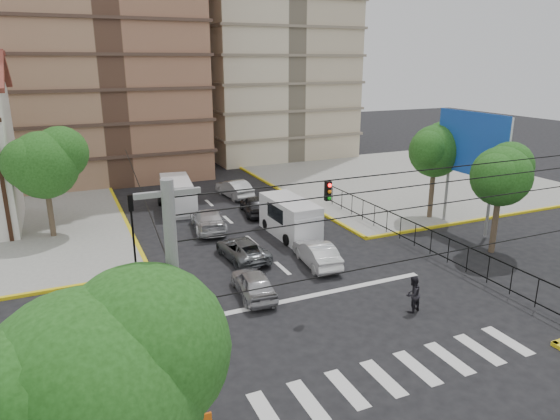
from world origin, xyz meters
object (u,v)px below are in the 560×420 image
van_right_lane (292,219)px  van_left_lane (177,196)px  car_white_front_right (317,254)px  pedestrian_crosswalk (413,294)px  traffic_light_nw (132,220)px  car_silver_front_left (253,283)px

van_right_lane → van_left_lane: 10.71m
car_white_front_right → pedestrian_crosswalk: size_ratio=2.41×
van_left_lane → traffic_light_nw: bearing=-106.5°
car_silver_front_left → pedestrian_crosswalk: bearing=148.5°
traffic_light_nw → van_left_lane: bearing=65.9°
van_left_lane → car_white_front_right: size_ratio=1.34×
traffic_light_nw → van_right_lane: 10.94m
van_right_lane → van_left_lane: bearing=120.5°
car_white_front_right → pedestrian_crosswalk: 6.99m
van_right_lane → van_left_lane: van_left_lane is taller
car_silver_front_left → car_white_front_right: size_ratio=0.93×
van_left_lane → car_silver_front_left: (0.10, -16.35, -0.53)m
traffic_light_nw → van_right_lane: size_ratio=0.79×
van_left_lane → car_white_front_right: (4.91, -14.15, -0.50)m
traffic_light_nw → van_left_lane: traffic_light_nw is taller
car_white_front_right → traffic_light_nw: bearing=-12.1°
car_silver_front_left → pedestrian_crosswalk: 7.81m
van_right_lane → pedestrian_crosswalk: bearing=-88.2°
van_left_lane → van_right_lane: bearing=-50.3°
traffic_light_nw → car_silver_front_left: traffic_light_nw is taller
car_white_front_right → pedestrian_crosswalk: (1.48, -6.83, 0.19)m
van_right_lane → pedestrian_crosswalk: (0.70, -11.91, -0.32)m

